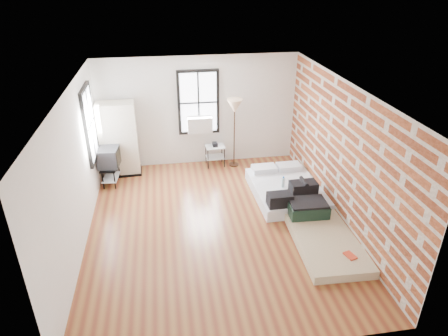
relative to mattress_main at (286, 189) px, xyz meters
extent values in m
plane|color=maroon|center=(-1.75, -0.91, -0.17)|extent=(6.00, 6.00, 0.00)
cube|color=silver|center=(-1.75, 2.09, 1.23)|extent=(5.00, 0.01, 2.80)
cube|color=silver|center=(-1.75, -3.91, 1.23)|extent=(5.00, 0.01, 2.80)
cube|color=silver|center=(-4.25, -0.91, 1.23)|extent=(0.01, 6.00, 2.80)
cube|color=brown|center=(0.75, -0.91, 1.23)|extent=(0.02, 6.00, 2.80)
cube|color=white|center=(-1.75, -0.91, 2.63)|extent=(5.00, 6.00, 0.01)
cube|color=white|center=(-1.75, 2.04, 1.48)|extent=(0.90, 0.02, 1.50)
cube|color=black|center=(-2.23, 2.06, 1.48)|extent=(0.07, 0.08, 1.64)
cube|color=black|center=(-1.26, 2.06, 1.48)|extent=(0.07, 0.08, 1.64)
cube|color=black|center=(-1.75, 2.06, 2.26)|extent=(0.90, 0.08, 0.07)
cube|color=black|center=(-1.75, 2.06, 0.69)|extent=(0.90, 0.08, 0.07)
cube|color=black|center=(-1.75, 2.03, 1.48)|extent=(0.04, 0.02, 1.50)
cube|color=black|center=(-1.75, 2.03, 1.48)|extent=(0.90, 0.02, 0.04)
cube|color=silver|center=(-1.75, 1.92, 0.95)|extent=(0.62, 0.30, 0.40)
cube|color=white|center=(-4.20, 0.89, 1.48)|extent=(0.02, 0.90, 1.50)
cube|color=black|center=(-4.22, 0.41, 1.48)|extent=(0.08, 0.07, 1.64)
cube|color=black|center=(-4.22, 1.38, 1.48)|extent=(0.08, 0.07, 1.64)
cube|color=black|center=(-4.22, 0.89, 2.26)|extent=(0.08, 0.90, 0.07)
cube|color=black|center=(-4.22, 0.89, 0.69)|extent=(0.08, 0.90, 0.07)
cube|color=black|center=(-4.19, 0.89, 1.48)|extent=(0.02, 0.04, 1.50)
cube|color=black|center=(-4.19, 0.89, 1.48)|extent=(0.02, 0.90, 0.04)
cube|color=white|center=(0.00, 0.02, -0.04)|extent=(1.50, 2.00, 0.26)
cube|color=white|center=(-0.32, 0.80, 0.15)|extent=(0.58, 0.38, 0.12)
cube|color=white|center=(0.30, 0.81, 0.15)|extent=(0.58, 0.38, 0.12)
cube|color=black|center=(0.22, -0.44, 0.24)|extent=(0.58, 0.34, 0.31)
cylinder|color=black|center=(0.22, -0.44, 0.42)|extent=(0.09, 0.37, 0.08)
cube|color=black|center=(-0.39, -0.76, 0.22)|extent=(0.51, 0.32, 0.27)
cylinder|color=#9FC1CC|center=(-0.10, -0.03, 0.20)|extent=(0.07, 0.07, 0.23)
cylinder|color=blue|center=(-0.10, -0.03, 0.33)|extent=(0.04, 0.04, 0.03)
cube|color=#C2B48C|center=(0.20, -1.81, -0.09)|extent=(1.19, 2.16, 0.17)
cube|color=black|center=(0.12, -1.02, 0.12)|extent=(0.80, 0.58, 0.25)
cube|color=black|center=(0.12, -1.02, 0.26)|extent=(0.75, 0.54, 0.04)
cube|color=red|center=(0.41, -2.43, 0.01)|extent=(0.20, 0.25, 0.03)
cube|color=black|center=(-3.75, 1.74, -0.14)|extent=(0.95, 0.57, 0.06)
cube|color=beige|center=(-3.75, 1.74, 0.78)|extent=(0.91, 0.53, 1.78)
cylinder|color=black|center=(-1.58, 1.64, 0.10)|extent=(0.02, 0.02, 0.54)
cylinder|color=black|center=(-1.15, 1.66, 0.10)|extent=(0.02, 0.02, 0.54)
cylinder|color=black|center=(-1.60, 1.97, 0.10)|extent=(0.02, 0.02, 0.54)
cylinder|color=black|center=(-1.17, 1.99, 0.10)|extent=(0.02, 0.02, 0.54)
cube|color=silver|center=(-1.38, 1.81, 0.36)|extent=(0.51, 0.41, 0.02)
cube|color=silver|center=(-1.38, 1.81, 0.07)|extent=(0.49, 0.39, 0.02)
cube|color=black|center=(-1.38, 1.81, 0.42)|extent=(0.13, 0.18, 0.10)
cylinder|color=#321E10|center=(-0.89, 1.74, -0.16)|extent=(0.26, 0.26, 0.03)
cylinder|color=#321E10|center=(-0.89, 1.74, 0.62)|extent=(0.03, 0.03, 1.54)
cone|color=tan|center=(-0.89, 1.74, 1.44)|extent=(0.38, 0.38, 0.34)
cylinder|color=black|center=(-4.13, 0.97, 0.05)|extent=(0.03, 0.03, 0.45)
cylinder|color=black|center=(-3.86, 0.94, 0.05)|extent=(0.03, 0.03, 0.45)
cylinder|color=black|center=(-4.07, 1.51, 0.05)|extent=(0.03, 0.03, 0.45)
cylinder|color=black|center=(-3.80, 1.48, 0.05)|extent=(0.03, 0.03, 0.45)
cube|color=black|center=(-3.97, 1.23, 0.28)|extent=(0.43, 0.69, 0.03)
cube|color=silver|center=(-3.97, 1.23, 0.01)|extent=(0.41, 0.67, 0.02)
cube|color=black|center=(-3.97, 1.23, 0.52)|extent=(0.51, 0.57, 0.45)
cube|color=black|center=(-3.74, 1.20, 0.52)|extent=(0.07, 0.43, 0.36)
camera|label=1|loc=(-2.63, -7.51, 4.49)|focal=32.00mm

